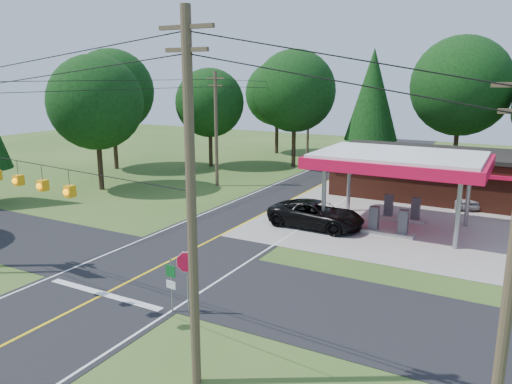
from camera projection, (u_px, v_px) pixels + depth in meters
The scene contains 15 objects.
ground at pixel (156, 268), 25.52m from camera, with size 120.00×120.00×0.00m, color #2F551E.
main_highway at pixel (156, 268), 25.51m from camera, with size 8.00×120.00×0.02m, color black.
cross_road at pixel (156, 268), 25.51m from camera, with size 70.00×7.00×0.02m, color black.
lane_center_yellow at pixel (156, 268), 25.51m from camera, with size 0.15×110.00×0.00m, color yellow.
gas_canopy at pixel (399, 163), 31.43m from camera, with size 10.60×7.40×4.88m.
convenience_store at pixel (439, 174), 40.03m from camera, with size 16.40×7.55×3.80m.
utility_pole_near_right at pixel (191, 203), 14.67m from camera, with size 1.80×0.30×11.50m.
utility_pole_far_left at pixel (216, 128), 43.45m from camera, with size 1.80×0.30×10.00m.
utility_pole_north at pixel (308, 119), 57.37m from camera, with size 0.30×0.30×9.50m.
overhead_beacons at pixel (29, 165), 19.45m from camera, with size 17.04×2.04×1.03m.
treeline_backdrop at pixel (337, 100), 43.93m from camera, with size 70.27×51.59×13.30m.
suv_car at pixel (316, 215), 32.21m from camera, with size 6.18×6.18×1.72m, color black.
sedan_car at pixel (461, 196), 37.66m from camera, with size 4.31×4.31×1.47m, color silver.
octagonal_stop_sign at pixel (187, 267), 20.08m from camera, with size 0.88×0.41×2.77m.
route_sign_post at pixel (171, 280), 20.40m from camera, with size 0.49×0.11×2.40m.
Camera 1 is at (16.01, -18.55, 9.60)m, focal length 35.00 mm.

